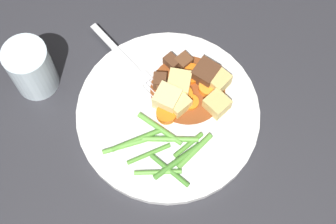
# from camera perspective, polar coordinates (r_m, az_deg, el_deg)

# --- Properties ---
(ground_plane) EXTENTS (3.00, 3.00, 0.00)m
(ground_plane) POSITION_cam_1_polar(r_m,az_deg,el_deg) (0.77, 0.00, -0.39)
(ground_plane) COLOR #2D2D33
(dinner_plate) EXTENTS (0.27, 0.27, 0.01)m
(dinner_plate) POSITION_cam_1_polar(r_m,az_deg,el_deg) (0.76, 0.00, -0.20)
(dinner_plate) COLOR white
(dinner_plate) RESTS_ON ground_plane
(stew_sauce) EXTENTS (0.11, 0.11, 0.00)m
(stew_sauce) POSITION_cam_1_polar(r_m,az_deg,el_deg) (0.77, 2.22, 2.52)
(stew_sauce) COLOR brown
(stew_sauce) RESTS_ON dinner_plate
(carrot_slice_0) EXTENTS (0.03, 0.03, 0.01)m
(carrot_slice_0) POSITION_cam_1_polar(r_m,az_deg,el_deg) (0.76, 4.47, 2.72)
(carrot_slice_0) COLOR orange
(carrot_slice_0) RESTS_ON dinner_plate
(carrot_slice_1) EXTENTS (0.04, 0.04, 0.01)m
(carrot_slice_1) POSITION_cam_1_polar(r_m,az_deg,el_deg) (0.76, 1.52, 1.85)
(carrot_slice_1) COLOR orange
(carrot_slice_1) RESTS_ON dinner_plate
(carrot_slice_2) EXTENTS (0.03, 0.03, 0.01)m
(carrot_slice_2) POSITION_cam_1_polar(r_m,az_deg,el_deg) (0.76, 2.55, 1.08)
(carrot_slice_2) COLOR orange
(carrot_slice_2) RESTS_ON dinner_plate
(carrot_slice_3) EXTENTS (0.03, 0.03, 0.01)m
(carrot_slice_3) POSITION_cam_1_polar(r_m,az_deg,el_deg) (0.75, 0.02, -0.28)
(carrot_slice_3) COLOR orange
(carrot_slice_3) RESTS_ON dinner_plate
(carrot_slice_4) EXTENTS (0.05, 0.05, 0.01)m
(carrot_slice_4) POSITION_cam_1_polar(r_m,az_deg,el_deg) (0.77, 2.57, 4.24)
(carrot_slice_4) COLOR orange
(carrot_slice_4) RESTS_ON dinner_plate
(potato_chunk_0) EXTENTS (0.04, 0.04, 0.03)m
(potato_chunk_0) POSITION_cam_1_polar(r_m,az_deg,el_deg) (0.75, -0.07, 1.51)
(potato_chunk_0) COLOR #EAD68C
(potato_chunk_0) RESTS_ON dinner_plate
(potato_chunk_1) EXTENTS (0.04, 0.04, 0.02)m
(potato_chunk_1) POSITION_cam_1_polar(r_m,az_deg,el_deg) (0.75, 5.48, 0.89)
(potato_chunk_1) COLOR #DBBC6B
(potato_chunk_1) RESTS_ON dinner_plate
(potato_chunk_2) EXTENTS (0.04, 0.04, 0.03)m
(potato_chunk_2) POSITION_cam_1_polar(r_m,az_deg,el_deg) (0.76, 5.53, 3.53)
(potato_chunk_2) COLOR #DBBC6B
(potato_chunk_2) RESTS_ON dinner_plate
(potato_chunk_3) EXTENTS (0.04, 0.04, 0.03)m
(potato_chunk_3) POSITION_cam_1_polar(r_m,az_deg,el_deg) (0.76, 1.03, 3.24)
(potato_chunk_3) COLOR #E5CC7A
(potato_chunk_3) RESTS_ON dinner_plate
(potato_chunk_4) EXTENTS (0.04, 0.04, 0.02)m
(potato_chunk_4) POSITION_cam_1_polar(r_m,az_deg,el_deg) (0.75, 1.01, 1.09)
(potato_chunk_4) COLOR #E5CC7A
(potato_chunk_4) RESTS_ON dinner_plate
(meat_chunk_0) EXTENTS (0.03, 0.03, 0.02)m
(meat_chunk_0) POSITION_cam_1_polar(r_m,az_deg,el_deg) (0.78, 1.78, 5.67)
(meat_chunk_0) COLOR brown
(meat_chunk_0) RESTS_ON dinner_plate
(meat_chunk_1) EXTENTS (0.04, 0.04, 0.03)m
(meat_chunk_1) POSITION_cam_1_polar(r_m,az_deg,el_deg) (0.77, 4.23, 4.30)
(meat_chunk_1) COLOR #56331E
(meat_chunk_1) RESTS_ON dinner_plate
(meat_chunk_2) EXTENTS (0.03, 0.03, 0.02)m
(meat_chunk_2) POSITION_cam_1_polar(r_m,az_deg,el_deg) (0.76, -0.26, 2.43)
(meat_chunk_2) COLOR brown
(meat_chunk_2) RESTS_ON dinner_plate
(meat_chunk_3) EXTENTS (0.03, 0.03, 0.02)m
(meat_chunk_3) POSITION_cam_1_polar(r_m,az_deg,el_deg) (0.76, -0.91, 3.43)
(meat_chunk_3) COLOR #56331E
(meat_chunk_3) RESTS_ON dinner_plate
(meat_chunk_4) EXTENTS (0.02, 0.03, 0.02)m
(meat_chunk_4) POSITION_cam_1_polar(r_m,az_deg,el_deg) (0.78, 0.42, 5.59)
(meat_chunk_4) COLOR #56331E
(meat_chunk_4) RESTS_ON dinner_plate
(green_bean_0) EXTENTS (0.05, 0.05, 0.01)m
(green_bean_0) POSITION_cam_1_polar(r_m,az_deg,el_deg) (0.73, -2.52, -4.57)
(green_bean_0) COLOR #599E38
(green_bean_0) RESTS_ON dinner_plate
(green_bean_1) EXTENTS (0.07, 0.05, 0.01)m
(green_bean_1) POSITION_cam_1_polar(r_m,az_deg,el_deg) (0.72, 1.03, -5.52)
(green_bean_1) COLOR #4C8E33
(green_bean_1) RESTS_ON dinner_plate
(green_bean_2) EXTENTS (0.05, 0.03, 0.01)m
(green_bean_2) POSITION_cam_1_polar(r_m,az_deg,el_deg) (0.73, 2.28, -3.70)
(green_bean_2) COLOR #599E38
(green_bean_2) RESTS_ON dinner_plate
(green_bean_3) EXTENTS (0.06, 0.06, 0.01)m
(green_bean_3) POSITION_cam_1_polar(r_m,az_deg,el_deg) (0.74, -3.56, -3.12)
(green_bean_3) COLOR #599E38
(green_bean_3) RESTS_ON dinner_plate
(green_bean_4) EXTENTS (0.03, 0.07, 0.01)m
(green_bean_4) POSITION_cam_1_polar(r_m,az_deg,el_deg) (0.72, 0.20, -6.52)
(green_bean_4) COLOR #4C8E33
(green_bean_4) RESTS_ON dinner_plate
(green_bean_5) EXTENTS (0.04, 0.08, 0.01)m
(green_bean_5) POSITION_cam_1_polar(r_m,az_deg,el_deg) (0.73, 0.29, -3.04)
(green_bean_5) COLOR #66AD42
(green_bean_5) RESTS_ON dinner_plate
(green_bean_6) EXTENTS (0.03, 0.06, 0.01)m
(green_bean_6) POSITION_cam_1_polar(r_m,az_deg,el_deg) (0.72, -1.14, -6.72)
(green_bean_6) COLOR #66AD42
(green_bean_6) RESTS_ON dinner_plate
(green_bean_7) EXTENTS (0.03, 0.08, 0.01)m
(green_bean_7) POSITION_cam_1_polar(r_m,az_deg,el_deg) (0.74, -0.93, -1.86)
(green_bean_7) COLOR #66AD42
(green_bean_7) RESTS_ON dinner_plate
(green_bean_8) EXTENTS (0.07, 0.03, 0.01)m
(green_bean_8) POSITION_cam_1_polar(r_m,az_deg,el_deg) (0.73, 2.99, -4.37)
(green_bean_8) COLOR #66AD42
(green_bean_8) RESTS_ON dinner_plate
(green_bean_9) EXTENTS (0.05, 0.05, 0.01)m
(green_bean_9) POSITION_cam_1_polar(r_m,az_deg,el_deg) (0.73, -4.88, -3.78)
(green_bean_9) COLOR #66AD42
(green_bean_9) RESTS_ON dinner_plate
(fork) EXTENTS (0.09, 0.16, 0.00)m
(fork) POSITION_cam_1_polar(r_m,az_deg,el_deg) (0.79, -4.20, 5.27)
(fork) COLOR silver
(fork) RESTS_ON dinner_plate
(water_glass) EXTENTS (0.07, 0.07, 0.09)m
(water_glass) POSITION_cam_1_polar(r_m,az_deg,el_deg) (0.78, -15.00, 4.73)
(water_glass) COLOR silver
(water_glass) RESTS_ON ground_plane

